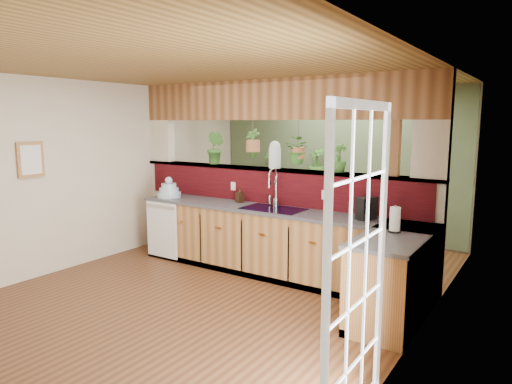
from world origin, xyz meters
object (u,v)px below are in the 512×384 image
Objects in this scene: faucet at (274,186)px; paper_towel at (395,220)px; soap_dispenser at (240,195)px; shelving_console at (290,205)px; glass_jar at (275,155)px; dish_stack at (169,191)px; coffee_maker at (366,209)px.

paper_towel is (1.79, -0.55, -0.15)m from faucet.
soap_dispenser reaches higher than shelving_console.
paper_towel is 0.17× the size of shelving_console.
paper_towel is at bearing -13.19° from soap_dispenser.
paper_towel is at bearing -59.49° from shelving_console.
soap_dispenser is at bearing 166.81° from paper_towel.
paper_towel is at bearing -22.08° from glass_jar.
dish_stack is 0.22× the size of shelving_console.
dish_stack is 1.67× the size of soap_dispenser.
coffee_maker is at bearing 136.85° from paper_towel.
faucet is 1.34m from coffee_maker.
paper_towel is at bearing -5.27° from dish_stack.
dish_stack is at bearing 174.73° from paper_towel.
paper_towel is at bearing -18.29° from coffee_maker.
dish_stack reaches higher than soap_dispenser.
faucet is 1.48× the size of dish_stack.
glass_jar is at bearing 16.02° from dish_stack.
glass_jar reaches higher than shelving_console.
coffee_maker is 1.59m from glass_jar.
dish_stack is 1.74m from glass_jar.
soap_dispenser is at bearing -95.03° from shelving_console.
paper_towel is 2.14m from glass_jar.
glass_jar is 0.23× the size of shelving_console.
faucet reaches higher than shelving_console.
faucet is 2.42m from shelving_console.
faucet is 1.98× the size of coffee_maker.
glass_jar is (-1.91, 0.78, 0.55)m from paper_towel.
glass_jar reaches higher than faucet.
glass_jar reaches higher than soap_dispenser.
faucet is 1.39× the size of glass_jar.
dish_stack is 1.26× the size of paper_towel.
paper_towel reaches higher than coffee_maker.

